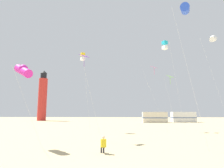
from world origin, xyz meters
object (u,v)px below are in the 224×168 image
object	(u,v)px
kite_tube_blue	(185,8)
kite_diamond_rainbow	(154,70)
kite_flyer_standing	(103,144)
kite_tube_magenta	(23,70)
kite_diamond_violet	(85,59)
kite_box_gold	(83,57)
kite_box_cyan	(165,45)
lighthouse_distant	(43,97)
rv_van_white	(183,117)
kite_tube_white	(213,39)
rv_van_cream	(155,117)
kite_diamond_lime	(170,78)

from	to	relation	value
kite_tube_blue	kite_diamond_rainbow	world-z (taller)	kite_tube_blue
kite_flyer_standing	kite_tube_magenta	bearing A→B (deg)	-32.38
kite_tube_blue	kite_diamond_violet	distance (m)	10.50
kite_box_gold	kite_box_cyan	bearing A→B (deg)	-13.51
lighthouse_distant	rv_van_white	xyz separation A→B (m)	(43.42, -7.85, -6.45)
rv_van_white	kite_diamond_rainbow	bearing A→B (deg)	-119.79
kite_tube_white	rv_van_cream	world-z (taller)	kite_tube_white
kite_tube_magenta	rv_van_white	bearing A→B (deg)	57.40
kite_tube_white	rv_van_white	bearing A→B (deg)	81.60
kite_tube_white	kite_box_gold	distance (m)	18.93
kite_tube_white	kite_diamond_violet	bearing A→B (deg)	-158.06
kite_flyer_standing	kite_tube_white	xyz separation A→B (m)	(13.86, 12.67, 12.12)
kite_diamond_rainbow	kite_tube_white	xyz separation A→B (m)	(7.59, -3.65, 3.43)
kite_diamond_lime	rv_van_white	world-z (taller)	kite_diamond_lime
kite_tube_blue	kite_diamond_rainbow	size ratio (longest dim) A/B	1.21
kite_diamond_rainbow	lighthouse_distant	distance (m)	45.49
kite_tube_white	kite_tube_blue	bearing A→B (deg)	-124.45
kite_diamond_rainbow	kite_diamond_lime	world-z (taller)	kite_diamond_rainbow
kite_box_cyan	lighthouse_distant	size ratio (longest dim) A/B	0.74
kite_box_cyan	kite_box_gold	distance (m)	12.38
kite_diamond_violet	lighthouse_distant	xyz separation A→B (m)	(-22.73, 42.95, -0.39)
rv_van_cream	kite_box_cyan	bearing A→B (deg)	-97.53
kite_tube_white	rv_van_cream	xyz separation A→B (m)	(-4.00, 26.39, -11.34)
kite_tube_white	kite_diamond_violet	world-z (taller)	kite_tube_white
rv_van_cream	rv_van_white	size ratio (longest dim) A/B	0.99
kite_diamond_rainbow	lighthouse_distant	size ratio (longest dim) A/B	0.59
kite_box_cyan	kite_diamond_violet	distance (m)	12.27
kite_tube_white	kite_diamond_violet	distance (m)	18.33
rv_van_cream	kite_diamond_rainbow	bearing A→B (deg)	-100.80
kite_box_gold	rv_van_white	bearing A→B (deg)	48.43
kite_box_cyan	kite_tube_magenta	xyz separation A→B (m)	(-14.15, -10.41, -5.68)
kite_tube_magenta	rv_van_cream	world-z (taller)	kite_tube_magenta
kite_flyer_standing	rv_van_cream	xyz separation A→B (m)	(9.86, 39.06, 0.78)
kite_diamond_rainbow	rv_van_white	xyz separation A→B (m)	(11.79, 24.82, -7.91)
kite_diamond_rainbow	lighthouse_distant	xyz separation A→B (m)	(-31.63, 32.66, -1.46)
kite_tube_magenta	kite_diamond_lime	xyz separation A→B (m)	(15.50, 13.81, 1.65)
kite_diamond_rainbow	rv_van_cream	distance (m)	24.34
lighthouse_distant	rv_van_cream	bearing A→B (deg)	-15.74
kite_diamond_rainbow	kite_diamond_violet	xyz separation A→B (m)	(-8.89, -10.29, -1.08)
kite_tube_blue	kite_box_cyan	distance (m)	10.38
kite_box_cyan	kite_box_gold	size ratio (longest dim) A/B	1.05
kite_box_cyan	kite_tube_white	world-z (taller)	kite_tube_white
kite_tube_white	kite_box_cyan	bearing A→B (deg)	-178.05
kite_diamond_rainbow	kite_diamond_lime	bearing A→B (deg)	-11.81
kite_box_cyan	lighthouse_distant	bearing A→B (deg)	131.70
lighthouse_distant	kite_box_gold	bearing A→B (deg)	-58.62
kite_tube_white	rv_van_white	world-z (taller)	kite_tube_white
kite_flyer_standing	kite_box_gold	xyz separation A→B (m)	(-4.82, 15.33, 10.66)
kite_flyer_standing	rv_van_white	bearing A→B (deg)	-129.75
kite_diamond_violet	lighthouse_distant	distance (m)	48.60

